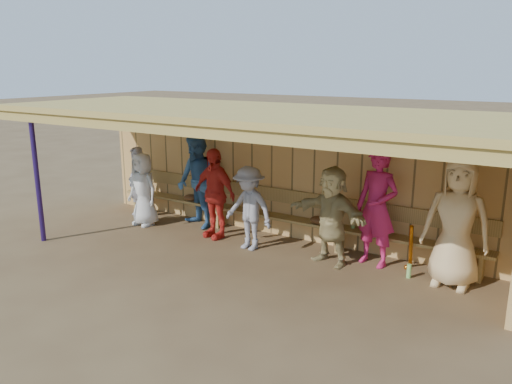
# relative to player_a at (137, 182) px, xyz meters

# --- Properties ---
(ground) EXTENTS (90.00, 90.00, 0.00)m
(ground) POSITION_rel_player_a_xyz_m (3.25, -0.70, -0.76)
(ground) COLOR brown
(ground) RESTS_ON ground
(player_a) EXTENTS (0.65, 0.53, 1.52)m
(player_a) POSITION_rel_player_a_xyz_m (0.00, 0.00, 0.00)
(player_a) COLOR #97959D
(player_a) RESTS_ON ground
(player_b) EXTENTS (0.76, 0.52, 1.49)m
(player_b) POSITION_rel_player_a_xyz_m (0.55, -0.37, -0.01)
(player_b) COLOR silver
(player_b) RESTS_ON ground
(player_c) EXTENTS (1.11, 1.01, 1.87)m
(player_c) POSITION_rel_player_a_xyz_m (1.58, 0.11, 0.18)
(player_c) COLOR #38669A
(player_c) RESTS_ON ground
(player_d) EXTENTS (1.05, 0.57, 1.71)m
(player_d) POSITION_rel_player_a_xyz_m (2.23, -0.20, 0.09)
(player_d) COLOR red
(player_d) RESTS_ON ground
(player_e) EXTENTS (1.02, 0.65, 1.49)m
(player_e) POSITION_rel_player_a_xyz_m (3.13, -0.39, -0.01)
(player_e) COLOR gray
(player_e) RESTS_ON ground
(player_f) EXTENTS (1.59, 0.87, 1.63)m
(player_f) POSITION_rel_player_a_xyz_m (4.63, -0.23, 0.06)
(player_f) COLOR tan
(player_f) RESTS_ON ground
(player_g) EXTENTS (0.78, 0.59, 1.93)m
(player_g) POSITION_rel_player_a_xyz_m (5.26, 0.11, 0.20)
(player_g) COLOR #BE1E56
(player_g) RESTS_ON ground
(player_h) EXTENTS (0.95, 0.62, 1.94)m
(player_h) POSITION_rel_player_a_xyz_m (6.50, -0.06, 0.21)
(player_h) COLOR #E3BC80
(player_h) RESTS_ON ground
(dugout_structure) EXTENTS (8.80, 3.20, 2.50)m
(dugout_structure) POSITION_rel_player_a_xyz_m (3.64, -0.01, 0.94)
(dugout_structure) COLOR tan
(dugout_structure) RESTS_ON ground
(bench) EXTENTS (7.60, 0.34, 0.93)m
(bench) POSITION_rel_player_a_xyz_m (3.25, 0.41, -0.23)
(bench) COLOR #A58446
(bench) RESTS_ON ground
(dugout_equipment) EXTENTS (6.25, 0.62, 0.80)m
(dugout_equipment) POSITION_rel_player_a_xyz_m (2.47, 0.29, -0.27)
(dugout_equipment) COLOR #C77117
(dugout_equipment) RESTS_ON ground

